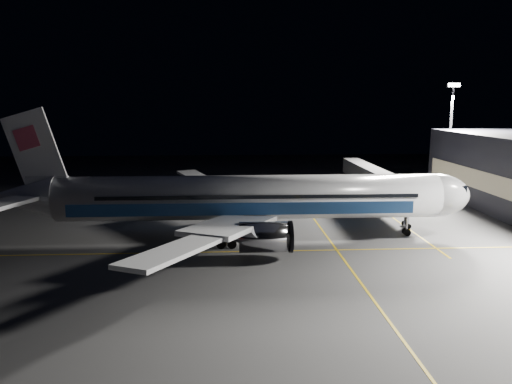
{
  "coord_description": "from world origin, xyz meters",
  "views": [
    {
      "loc": [
        -2.71,
        -61.99,
        17.3
      ],
      "look_at": [
        0.77,
        -0.18,
        6.0
      ],
      "focal_mm": 35.0,
      "sensor_mm": 36.0,
      "label": 1
    }
  ],
  "objects_px": {
    "baggage_tug": "(180,201)",
    "safety_cone_b": "(285,212)",
    "airliner": "(241,198)",
    "jet_bridge": "(378,179)",
    "safety_cone_a": "(279,227)",
    "safety_cone_c": "(240,212)",
    "floodlight_mast_north": "(451,127)"
  },
  "relations": [
    {
      "from": "airliner",
      "to": "safety_cone_b",
      "type": "relative_size",
      "value": 96.39
    },
    {
      "from": "floodlight_mast_north",
      "to": "safety_cone_b",
      "type": "distance_m",
      "value": 40.56
    },
    {
      "from": "baggage_tug",
      "to": "safety_cone_c",
      "type": "bearing_deg",
      "value": -34.33
    },
    {
      "from": "safety_cone_a",
      "to": "safety_cone_b",
      "type": "height_order",
      "value": "safety_cone_a"
    },
    {
      "from": "baggage_tug",
      "to": "safety_cone_c",
      "type": "xyz_separation_m",
      "value": [
        9.98,
        -6.84,
        -0.46
      ]
    },
    {
      "from": "jet_bridge",
      "to": "floodlight_mast_north",
      "type": "xyz_separation_m",
      "value": [
        18.0,
        13.93,
        7.79
      ]
    },
    {
      "from": "airliner",
      "to": "safety_cone_b",
      "type": "height_order",
      "value": "airliner"
    },
    {
      "from": "airliner",
      "to": "jet_bridge",
      "type": "distance_m",
      "value": 29.31
    },
    {
      "from": "baggage_tug",
      "to": "airliner",
      "type": "bearing_deg",
      "value": -64.62
    },
    {
      "from": "floodlight_mast_north",
      "to": "airliner",
      "type": "bearing_deg",
      "value": -142.09
    },
    {
      "from": "jet_bridge",
      "to": "safety_cone_b",
      "type": "distance_m",
      "value": 17.19
    },
    {
      "from": "airliner",
      "to": "safety_cone_b",
      "type": "distance_m",
      "value": 15.94
    },
    {
      "from": "airliner",
      "to": "safety_cone_c",
      "type": "xyz_separation_m",
      "value": [
        0.14,
        14.0,
        -4.87
      ]
    },
    {
      "from": "safety_cone_a",
      "to": "safety_cone_c",
      "type": "xyz_separation_m",
      "value": [
        -5.03,
        10.0,
        -0.03
      ]
    },
    {
      "from": "jet_bridge",
      "to": "safety_cone_a",
      "type": "distance_m",
      "value": 23.15
    },
    {
      "from": "jet_bridge",
      "to": "floodlight_mast_north",
      "type": "distance_m",
      "value": 24.06
    },
    {
      "from": "baggage_tug",
      "to": "safety_cone_b",
      "type": "distance_m",
      "value": 18.47
    },
    {
      "from": "jet_bridge",
      "to": "safety_cone_c",
      "type": "relative_size",
      "value": 57.76
    },
    {
      "from": "airliner",
      "to": "safety_cone_b",
      "type": "bearing_deg",
      "value": 62.23
    },
    {
      "from": "airliner",
      "to": "safety_cone_c",
      "type": "height_order",
      "value": "airliner"
    },
    {
      "from": "floodlight_mast_north",
      "to": "jet_bridge",
      "type": "bearing_deg",
      "value": -142.26
    },
    {
      "from": "airliner",
      "to": "floodlight_mast_north",
      "type": "distance_m",
      "value": 52.56
    },
    {
      "from": "floodlight_mast_north",
      "to": "baggage_tug",
      "type": "xyz_separation_m",
      "value": [
        -50.91,
        -11.14,
        -11.61
      ]
    },
    {
      "from": "floodlight_mast_north",
      "to": "safety_cone_c",
      "type": "bearing_deg",
      "value": -156.28
    },
    {
      "from": "airliner",
      "to": "jet_bridge",
      "type": "xyz_separation_m",
      "value": [
        23.08,
        18.06,
        -0.58
      ]
    },
    {
      "from": "baggage_tug",
      "to": "safety_cone_a",
      "type": "distance_m",
      "value": 22.57
    },
    {
      "from": "jet_bridge",
      "to": "safety_cone_a",
      "type": "height_order",
      "value": "jet_bridge"
    },
    {
      "from": "airliner",
      "to": "safety_cone_c",
      "type": "bearing_deg",
      "value": 89.42
    },
    {
      "from": "airliner",
      "to": "jet_bridge",
      "type": "height_order",
      "value": "airliner"
    },
    {
      "from": "safety_cone_b",
      "to": "baggage_tug",
      "type": "bearing_deg",
      "value": 156.35
    },
    {
      "from": "baggage_tug",
      "to": "safety_cone_b",
      "type": "bearing_deg",
      "value": -23.53
    },
    {
      "from": "floodlight_mast_north",
      "to": "safety_cone_b",
      "type": "xyz_separation_m",
      "value": [
        -34.0,
        -18.55,
        -12.05
      ]
    }
  ]
}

